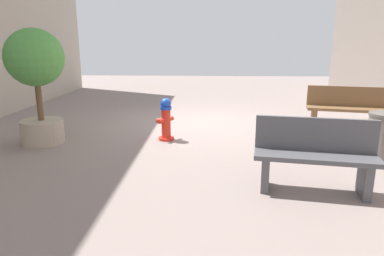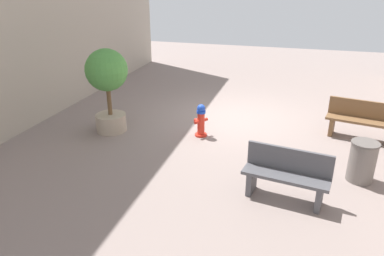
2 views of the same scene
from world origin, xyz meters
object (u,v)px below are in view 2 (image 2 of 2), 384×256
object	(u,v)px
bench_far	(286,174)
planter_tree	(107,81)
bench_near	(362,120)
trash_bin	(362,161)
fire_hydrant	(201,120)

from	to	relation	value
bench_far	planter_tree	distance (m)	5.02
bench_near	trash_bin	xyz separation A→B (m)	(0.24, 2.21, -0.08)
planter_tree	trash_bin	bearing A→B (deg)	171.49
bench_near	trash_bin	bearing A→B (deg)	83.75
bench_far	planter_tree	size ratio (longest dim) A/B	0.73
fire_hydrant	planter_tree	distance (m)	2.54
fire_hydrant	bench_near	bearing A→B (deg)	-165.77
bench_far	trash_bin	distance (m)	1.76
fire_hydrant	planter_tree	bearing A→B (deg)	8.36
fire_hydrant	bench_far	bearing A→B (deg)	133.83
bench_near	bench_far	world-z (taller)	same
bench_far	trash_bin	world-z (taller)	bench_far
bench_near	bench_far	size ratio (longest dim) A/B	1.08
fire_hydrant	bench_far	xyz separation A→B (m)	(-2.21, 2.30, 0.07)
bench_near	planter_tree	size ratio (longest dim) A/B	0.79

